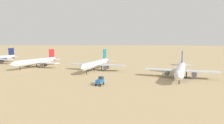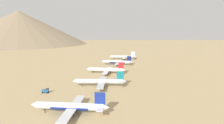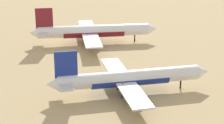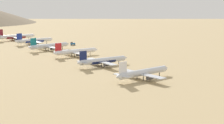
{
  "view_description": "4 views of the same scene",
  "coord_description": "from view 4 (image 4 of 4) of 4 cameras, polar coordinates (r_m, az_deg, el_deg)",
  "views": [
    {
      "loc": [
        120.45,
        92.6,
        20.54
      ],
      "look_at": [
        -6.75,
        34.7,
        6.09
      ],
      "focal_mm": 32.47,
      "sensor_mm": 36.0,
      "label": 1
    },
    {
      "loc": [
        -37.91,
        179.62,
        50.1
      ],
      "look_at": [
        4.67,
        -83.66,
        3.96
      ],
      "focal_mm": 29.0,
      "sensor_mm": 36.0,
      "label": 2
    },
    {
      "loc": [
        -19.17,
        -28.92,
        48.64
      ],
      "look_at": [
        0.9,
        95.02,
        5.25
      ],
      "focal_mm": 66.08,
      "sensor_mm": 36.0,
      "label": 3
    },
    {
      "loc": [
        -149.77,
        -313.26,
        51.62
      ],
      "look_at": [
        2.4,
        -86.72,
        3.54
      ],
      "focal_mm": 56.06,
      "sensor_mm": 36.0,
      "label": 4
    }
  ],
  "objects": [
    {
      "name": "parked_jet_2",
      "position": [
        328.45,
        -5.99,
        1.71
      ],
      "size": [
        47.51,
        38.47,
        13.74
      ],
      "color": "white",
      "rests_on": "ground"
    },
    {
      "name": "service_truck",
      "position": [
        411.06,
        -6.43,
        3.01
      ],
      "size": [
        5.38,
        3.09,
        3.9
      ],
      "color": "#1E5999",
      "rests_on": "ground"
    },
    {
      "name": "parked_jet_5",
      "position": [
        474.78,
        -15.46,
        4.01
      ],
      "size": [
        53.14,
        43.07,
        15.35
      ],
      "color": "white",
      "rests_on": "ground"
    },
    {
      "name": "ground_plane",
      "position": [
        351.04,
        -8.25,
        1.43
      ],
      "size": [
        1800.0,
        1800.0,
        0.0
      ],
      "primitive_type": "plane",
      "color": "tan"
    },
    {
      "name": "parked_jet_0",
      "position": [
        231.85,
        5.03,
        -1.73
      ],
      "size": [
        48.19,
        39.25,
        13.89
      ],
      "color": "silver",
      "rests_on": "ground"
    },
    {
      "name": "parked_jet_3",
      "position": [
        371.9,
        -10.24,
        2.6
      ],
      "size": [
        49.57,
        40.46,
        14.31
      ],
      "color": "silver",
      "rests_on": "ground"
    },
    {
      "name": "parked_jet_4",
      "position": [
        425.88,
        -12.6,
        3.43
      ],
      "size": [
        49.46,
        40.2,
        14.26
      ],
      "color": "silver",
      "rests_on": "ground"
    },
    {
      "name": "parked_jet_1",
      "position": [
        277.48,
        -1.57,
        0.22
      ],
      "size": [
        47.36,
        38.34,
        13.7
      ],
      "color": "silver",
      "rests_on": "ground"
    }
  ]
}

